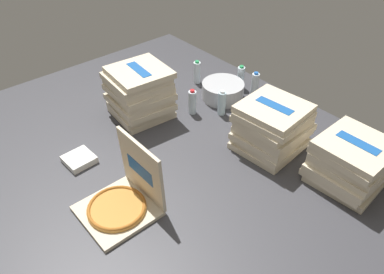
{
  "coord_description": "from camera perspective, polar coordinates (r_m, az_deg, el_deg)",
  "views": [
    {
      "loc": [
        1.48,
        -1.13,
        1.63
      ],
      "look_at": [
        0.05,
        0.1,
        0.14
      ],
      "focal_mm": 35.17,
      "sensor_mm": 36.0,
      "label": 1
    }
  ],
  "objects": [
    {
      "name": "pizza_stack_center_near",
      "position": [
        2.49,
        11.99,
        1.38
      ],
      "size": [
        0.43,
        0.42,
        0.34
      ],
      "color": "beige",
      "rests_on": "ground_plane"
    },
    {
      "name": "pizza_stack_center_far",
      "position": [
        2.4,
        22.93,
        -3.59
      ],
      "size": [
        0.41,
        0.42,
        0.3
      ],
      "color": "beige",
      "rests_on": "ground_plane"
    },
    {
      "name": "pizza_stack_left_far",
      "position": [
        2.77,
        -7.95,
        6.6
      ],
      "size": [
        0.45,
        0.44,
        0.38
      ],
      "color": "beige",
      "rests_on": "ground_plane"
    },
    {
      "name": "ice_bucket",
      "position": [
        3.03,
        4.7,
        7.04
      ],
      "size": [
        0.33,
        0.33,
        0.13
      ],
      "primitive_type": "cylinder",
      "color": "#B7BABF",
      "rests_on": "ground_plane"
    },
    {
      "name": "water_bottle_1",
      "position": [
        2.82,
        0.05,
        5.3
      ],
      "size": [
        0.06,
        0.06,
        0.2
      ],
      "color": "silver",
      "rests_on": "ground_plane"
    },
    {
      "name": "ground_plane",
      "position": [
        2.48,
        -2.44,
        -3.16
      ],
      "size": [
        3.2,
        2.4,
        0.02
      ],
      "primitive_type": "cube",
      "color": "#38383D"
    },
    {
      "name": "water_bottle_3",
      "position": [
        3.09,
        9.52,
        7.93
      ],
      "size": [
        0.06,
        0.06,
        0.2
      ],
      "color": "white",
      "rests_on": "ground_plane"
    },
    {
      "name": "water_bottle_4",
      "position": [
        3.22,
        0.76,
        9.78
      ],
      "size": [
        0.06,
        0.06,
        0.2
      ],
      "color": "white",
      "rests_on": "ground_plane"
    },
    {
      "name": "water_bottle_0",
      "position": [
        3.17,
        7.39,
        8.96
      ],
      "size": [
        0.06,
        0.06,
        0.2
      ],
      "color": "silver",
      "rests_on": "ground_plane"
    },
    {
      "name": "napkin_pile",
      "position": [
        2.53,
        -16.73,
        -3.27
      ],
      "size": [
        0.18,
        0.18,
        0.04
      ],
      "primitive_type": "cube",
      "rotation": [
        0.0,
        0.0,
        0.05
      ],
      "color": "white",
      "rests_on": "ground_plane"
    },
    {
      "name": "open_pizza_box",
      "position": [
        2.14,
        -10.32,
        -9.12
      ],
      "size": [
        0.38,
        0.39,
        0.41
      ],
      "color": "beige",
      "rests_on": "ground_plane"
    },
    {
      "name": "water_bottle_2",
      "position": [
        2.82,
        4.53,
        5.16
      ],
      "size": [
        0.06,
        0.06,
        0.2
      ],
      "color": "silver",
      "rests_on": "ground_plane"
    }
  ]
}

